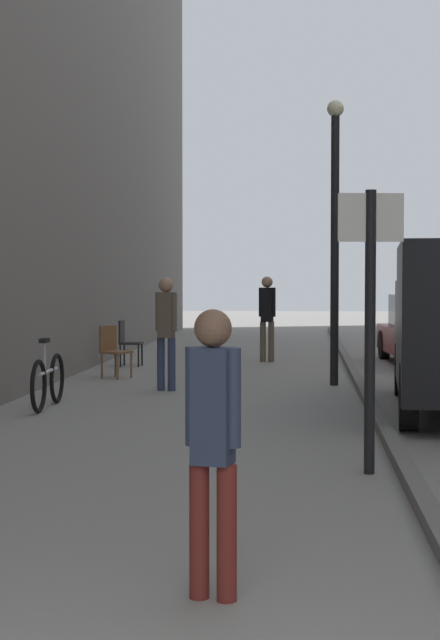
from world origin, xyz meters
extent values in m
plane|color=gray|center=(0.00, 12.00, 0.00)|extent=(80.00, 80.00, 0.00)
cube|color=#615F5B|center=(1.58, 12.00, 0.06)|extent=(0.16, 40.00, 0.12)
cylinder|color=brown|center=(-0.22, 18.90, 0.43)|extent=(0.13, 0.13, 0.87)
cylinder|color=brown|center=(-0.04, 18.86, 0.43)|extent=(0.13, 0.13, 0.87)
cube|color=black|center=(-0.13, 18.88, 1.23)|extent=(0.27, 0.24, 0.74)
cylinder|color=black|center=(-0.26, 18.90, 1.29)|extent=(0.10, 0.10, 0.63)
cylinder|color=black|center=(0.00, 18.85, 1.29)|extent=(0.10, 0.10, 0.63)
sphere|color=#9E755B|center=(-0.13, 18.88, 1.72)|extent=(0.24, 0.24, 0.24)
cylinder|color=maroon|center=(0.23, 3.27, 0.38)|extent=(0.11, 0.11, 0.76)
cylinder|color=maroon|center=(0.07, 3.31, 0.38)|extent=(0.11, 0.11, 0.76)
cube|color=#2D3851|center=(0.15, 3.29, 1.09)|extent=(0.25, 0.22, 0.65)
cylinder|color=#2D3851|center=(0.26, 3.26, 1.14)|extent=(0.09, 0.09, 0.55)
cylinder|color=#2D3851|center=(0.03, 3.32, 1.14)|extent=(0.09, 0.09, 0.55)
sphere|color=brown|center=(0.15, 3.29, 1.52)|extent=(0.21, 0.21, 0.21)
cylinder|color=#2D3851|center=(-1.63, 13.34, 0.43)|extent=(0.13, 0.13, 0.85)
cylinder|color=#2D3851|center=(-1.45, 13.30, 0.43)|extent=(0.13, 0.13, 0.85)
cube|color=brown|center=(-1.54, 13.32, 1.21)|extent=(0.27, 0.24, 0.72)
cylinder|color=brown|center=(-1.66, 13.35, 1.27)|extent=(0.10, 0.10, 0.62)
cylinder|color=brown|center=(-1.41, 13.29, 1.27)|extent=(0.10, 0.10, 0.62)
sphere|color=#9E755B|center=(-1.54, 13.32, 1.69)|extent=(0.24, 0.24, 0.24)
cylinder|color=black|center=(2.16, 13.04, 0.40)|extent=(0.28, 0.81, 0.80)
cylinder|color=black|center=(1.88, 9.48, 0.40)|extent=(0.28, 0.81, 0.80)
cube|color=maroon|center=(3.35, 18.43, 0.49)|extent=(2.04, 4.30, 0.55)
cube|color=black|center=(3.35, 18.43, 1.11)|extent=(1.66, 2.60, 0.68)
cylinder|color=black|center=(2.44, 19.81, 0.32)|extent=(0.24, 0.65, 0.64)
cylinder|color=black|center=(2.61, 16.96, 0.32)|extent=(0.24, 0.65, 0.64)
cylinder|color=black|center=(1.25, 6.91, 1.30)|extent=(0.10, 0.10, 2.60)
cube|color=white|center=(1.25, 6.91, 2.35)|extent=(0.60, 0.10, 0.44)
cylinder|color=black|center=(1.17, 14.34, 2.25)|extent=(0.14, 0.14, 4.50)
sphere|color=beige|center=(1.17, 14.34, 4.62)|extent=(0.28, 0.28, 0.28)
torus|color=black|center=(-2.89, 11.64, 0.36)|extent=(0.07, 0.72, 0.72)
torus|color=black|center=(-2.87, 10.59, 0.36)|extent=(0.07, 0.72, 0.72)
cylinder|color=#B7B7BC|center=(-2.88, 11.11, 0.51)|extent=(0.07, 0.95, 0.05)
cylinder|color=#B7B7BC|center=(-2.87, 10.92, 0.73)|extent=(0.04, 0.04, 0.40)
cube|color=black|center=(-2.87, 10.92, 0.95)|extent=(0.10, 0.24, 0.06)
cylinder|color=black|center=(-2.68, 17.79, 0.23)|extent=(0.04, 0.04, 0.45)
cylinder|color=black|center=(-2.69, 17.41, 0.23)|extent=(0.04, 0.04, 0.45)
cylinder|color=black|center=(-3.05, 17.80, 0.23)|extent=(0.04, 0.04, 0.45)
cylinder|color=black|center=(-3.06, 17.42, 0.23)|extent=(0.04, 0.04, 0.45)
cube|color=black|center=(-2.87, 17.61, 0.47)|extent=(0.45, 0.45, 0.04)
cube|color=black|center=(-3.07, 17.61, 0.71)|extent=(0.05, 0.44, 0.45)
cylinder|color=brown|center=(-2.45, 15.25, 0.23)|extent=(0.04, 0.04, 0.45)
cylinder|color=brown|center=(-2.64, 14.92, 0.23)|extent=(0.04, 0.04, 0.45)
cylinder|color=brown|center=(-2.78, 15.43, 0.23)|extent=(0.04, 0.04, 0.45)
cylinder|color=brown|center=(-2.96, 15.11, 0.23)|extent=(0.04, 0.04, 0.45)
cube|color=brown|center=(-2.71, 15.18, 0.47)|extent=(0.60, 0.60, 0.04)
cube|color=brown|center=(-2.88, 15.27, 0.71)|extent=(0.25, 0.40, 0.45)
camera|label=1|loc=(0.65, -2.05, 1.79)|focal=54.62mm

